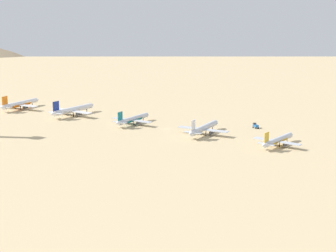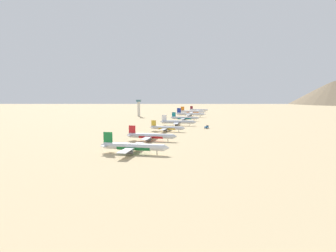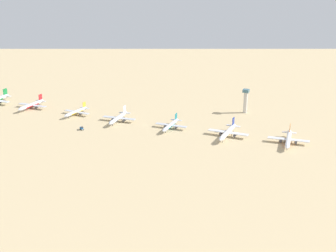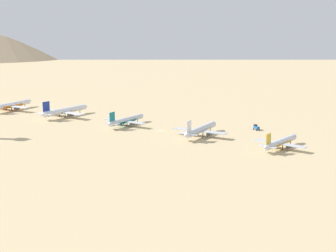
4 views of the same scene
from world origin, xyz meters
name	(u,v)px [view 2 (image 2 of 4)]	position (x,y,z in m)	size (l,w,h in m)	color
ground_plane	(181,123)	(0.00, 0.00, 0.00)	(2619.74, 2619.74, 0.00)	tan
parked_jet_0	(133,147)	(5.23, -216.69, 5.25)	(54.64, 44.27, 15.79)	silver
parked_jet_1	(151,136)	(1.59, -158.38, 4.69)	(48.89, 39.67, 14.11)	silver
parked_jet_2	(167,128)	(0.84, -91.35, 4.09)	(42.68, 34.66, 12.31)	silver
parked_jet_3	(177,122)	(1.31, -32.71, 4.70)	(48.41, 39.49, 13.96)	silver
parked_jet_4	(184,118)	(-1.16, 31.31, 4.25)	(44.29, 35.97, 12.77)	silver
parked_jet_5	(190,114)	(-3.06, 94.96, 5.08)	(52.18, 42.26, 15.08)	white
parked_jet_6	(192,112)	(-8.68, 155.15, 4.78)	(49.78, 40.60, 14.36)	white
parked_jet_7	(199,110)	(-5.36, 220.82, 4.00)	(41.18, 33.39, 11.89)	white
service_truck	(207,127)	(42.14, -54.35, 2.08)	(4.96, 5.68, 3.90)	#1E5999
control_tower	(139,107)	(-92.89, 88.69, 16.29)	(7.20, 7.20, 29.16)	beige
desert_hill_0	(187,89)	(-129.20, 793.34, 45.19)	(402.14, 402.14, 90.38)	#7A6854
desert_hill_2	(334,90)	(375.48, 695.72, 43.45)	(330.83, 330.83, 86.90)	#8C775B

